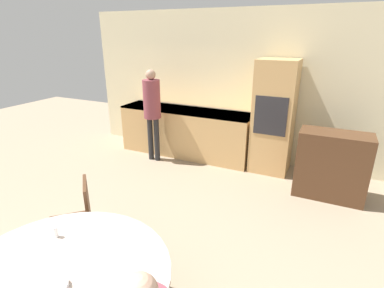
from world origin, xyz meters
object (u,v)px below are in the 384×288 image
(sideboard, at_px, (331,165))
(person_standing, at_px, (152,105))
(chair_far_left, at_px, (78,218))
(bowl_centre, at_px, (52,287))
(oven_unit, at_px, (274,117))

(sideboard, xyz_separation_m, person_standing, (-2.94, 0.06, 0.55))
(chair_far_left, height_order, person_standing, person_standing)
(sideboard, xyz_separation_m, bowl_centre, (-1.48, -3.35, 0.27))
(person_standing, bearing_deg, sideboard, -1.14)
(bowl_centre, bearing_deg, chair_far_left, 129.07)
(oven_unit, xyz_separation_m, bowl_centre, (-0.54, -3.91, -0.17))
(oven_unit, height_order, bowl_centre, oven_unit)
(sideboard, bearing_deg, person_standing, 178.86)
(chair_far_left, relative_size, person_standing, 0.53)
(bowl_centre, bearing_deg, oven_unit, 82.10)
(person_standing, distance_m, bowl_centre, 3.72)
(bowl_centre, bearing_deg, sideboard, 66.13)
(chair_far_left, relative_size, bowl_centre, 4.70)
(oven_unit, bearing_deg, person_standing, -166.12)
(oven_unit, height_order, person_standing, oven_unit)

